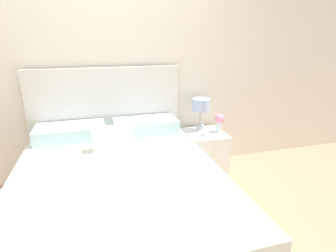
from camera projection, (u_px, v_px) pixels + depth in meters
The scene contains 7 objects.
ground_plane at pixel (112, 173), 3.15m from camera, with size 12.00×12.00×0.00m, color tan.
wall_back at pixel (103, 62), 2.80m from camera, with size 8.00×0.06×2.60m.
bed at pixel (118, 193), 2.18m from camera, with size 1.62×2.05×1.25m.
nightstand at pixel (205, 152), 3.12m from camera, with size 0.43×0.49×0.50m.
table_lamp at pixel (201, 107), 3.04m from camera, with size 0.20×0.20×0.38m.
flower_vase at pixel (220, 121), 3.04m from camera, with size 0.11×0.11×0.21m.
teacup at pixel (206, 133), 2.95m from camera, with size 0.11×0.11×0.07m.
Camera 1 is at (-0.12, -2.88, 1.55)m, focal length 28.00 mm.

